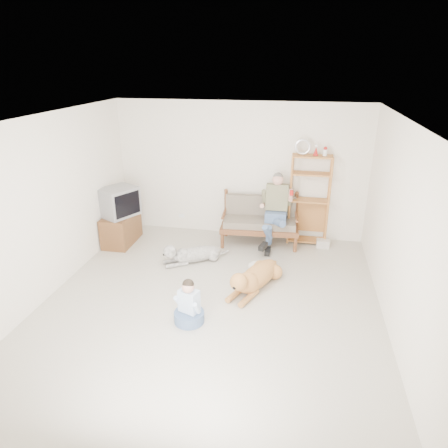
% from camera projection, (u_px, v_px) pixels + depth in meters
% --- Properties ---
extents(floor, '(5.50, 5.50, 0.00)m').
position_uv_depth(floor, '(210.00, 304.00, 5.99)').
color(floor, beige).
rests_on(floor, ground).
extents(ceiling, '(5.50, 5.50, 0.00)m').
position_uv_depth(ceiling, '(207.00, 120.00, 4.97)').
color(ceiling, silver).
rests_on(ceiling, ground).
extents(wall_back, '(5.00, 0.00, 5.00)m').
position_uv_depth(wall_back, '(240.00, 171.00, 7.98)').
color(wall_back, silver).
rests_on(wall_back, ground).
extents(wall_front, '(5.00, 0.00, 5.00)m').
position_uv_depth(wall_front, '(127.00, 355.00, 2.98)').
color(wall_front, silver).
rests_on(wall_front, ground).
extents(wall_left, '(0.00, 5.50, 5.50)m').
position_uv_depth(wall_left, '(45.00, 209.00, 5.92)').
color(wall_left, silver).
rests_on(wall_left, ground).
extents(wall_right, '(0.00, 5.50, 5.50)m').
position_uv_depth(wall_right, '(402.00, 235.00, 5.04)').
color(wall_right, silver).
rests_on(wall_right, ground).
extents(loveseat, '(1.54, 0.80, 0.95)m').
position_uv_depth(loveseat, '(260.00, 219.00, 7.87)').
color(loveseat, brown).
rests_on(loveseat, ground).
extents(man, '(0.55, 0.79, 1.28)m').
position_uv_depth(man, '(274.00, 216.00, 7.54)').
color(man, '#55739C').
rests_on(man, loveseat).
extents(etagere, '(0.78, 0.34, 2.06)m').
position_uv_depth(etagere, '(309.00, 199.00, 7.72)').
color(etagere, '#B97B3A').
rests_on(etagere, ground).
extents(book_stack, '(0.25, 0.18, 0.15)m').
position_uv_depth(book_stack, '(323.00, 243.00, 7.80)').
color(book_stack, silver).
rests_on(book_stack, ground).
extents(tv_stand, '(0.50, 0.90, 0.60)m').
position_uv_depth(tv_stand, '(121.00, 228.00, 7.92)').
color(tv_stand, brown).
rests_on(tv_stand, ground).
extents(crt_tv, '(0.78, 0.83, 0.55)m').
position_uv_depth(crt_tv, '(119.00, 202.00, 7.67)').
color(crt_tv, gray).
rests_on(crt_tv, tv_stand).
extents(wall_outlet, '(0.12, 0.02, 0.08)m').
position_uv_depth(wall_outlet, '(181.00, 216.00, 8.58)').
color(wall_outlet, white).
rests_on(wall_outlet, ground).
extents(golden_retriever, '(0.78, 1.50, 0.48)m').
position_uv_depth(golden_retriever, '(254.00, 277.00, 6.34)').
color(golden_retriever, '#CB8646').
rests_on(golden_retriever, ground).
extents(shaggy_dog, '(1.12, 0.82, 0.39)m').
position_uv_depth(shaggy_dog, '(191.00, 254.00, 7.19)').
color(shaggy_dog, white).
rests_on(shaggy_dog, ground).
extents(terrier, '(0.40, 0.54, 0.23)m').
position_uv_depth(terrier, '(260.00, 268.00, 6.82)').
color(terrier, white).
rests_on(terrier, ground).
extents(child, '(0.42, 0.42, 0.67)m').
position_uv_depth(child, '(189.00, 307.00, 5.51)').
color(child, '#55739C').
rests_on(child, ground).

